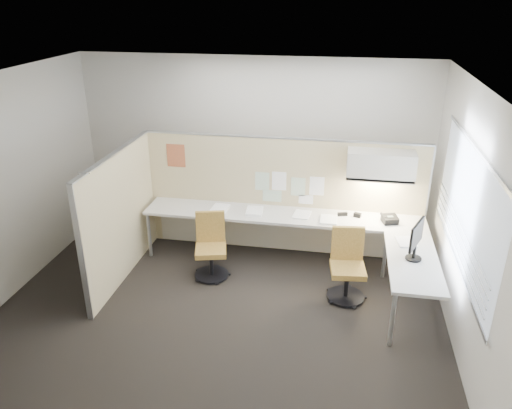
% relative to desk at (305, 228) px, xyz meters
% --- Properties ---
extents(floor, '(5.50, 4.50, 0.01)m').
position_rel_desk_xyz_m(floor, '(-0.93, -1.13, -0.61)').
color(floor, black).
rests_on(floor, ground).
extents(ceiling, '(5.50, 4.50, 0.01)m').
position_rel_desk_xyz_m(ceiling, '(-0.93, -1.13, 2.20)').
color(ceiling, white).
rests_on(ceiling, wall_back).
extents(wall_back, '(5.50, 0.02, 2.80)m').
position_rel_desk_xyz_m(wall_back, '(-0.93, 1.12, 0.80)').
color(wall_back, beige).
rests_on(wall_back, ground).
extents(wall_front, '(5.50, 0.02, 2.80)m').
position_rel_desk_xyz_m(wall_front, '(-0.93, -3.38, 0.80)').
color(wall_front, beige).
rests_on(wall_front, ground).
extents(wall_left, '(0.02, 4.50, 2.80)m').
position_rel_desk_xyz_m(wall_left, '(-3.68, -1.13, 0.80)').
color(wall_left, beige).
rests_on(wall_left, ground).
extents(wall_right, '(0.02, 4.50, 2.80)m').
position_rel_desk_xyz_m(wall_right, '(1.82, -1.13, 0.80)').
color(wall_right, beige).
rests_on(wall_right, ground).
extents(window_pane, '(0.01, 2.80, 1.30)m').
position_rel_desk_xyz_m(window_pane, '(1.79, -1.13, 0.95)').
color(window_pane, '#949DAC').
rests_on(window_pane, wall_right).
extents(partition_back, '(4.10, 0.06, 1.75)m').
position_rel_desk_xyz_m(partition_back, '(-0.38, 0.47, 0.27)').
color(partition_back, tan).
rests_on(partition_back, floor).
extents(partition_left, '(0.06, 2.20, 1.75)m').
position_rel_desk_xyz_m(partition_left, '(-2.43, -0.63, 0.27)').
color(partition_left, tan).
rests_on(partition_left, floor).
extents(desk, '(4.00, 2.07, 0.73)m').
position_rel_desk_xyz_m(desk, '(0.00, 0.00, 0.00)').
color(desk, beige).
rests_on(desk, floor).
extents(overhead_bin, '(0.90, 0.36, 0.38)m').
position_rel_desk_xyz_m(overhead_bin, '(0.97, 0.26, 0.91)').
color(overhead_bin, beige).
rests_on(overhead_bin, partition_back).
extents(task_light_strip, '(0.60, 0.06, 0.02)m').
position_rel_desk_xyz_m(task_light_strip, '(0.97, 0.26, 0.70)').
color(task_light_strip, '#FFEABF').
rests_on(task_light_strip, overhead_bin).
extents(pinned_papers, '(1.01, 0.00, 0.47)m').
position_rel_desk_xyz_m(pinned_papers, '(-0.30, 0.44, 0.43)').
color(pinned_papers, '#8CBF8C').
rests_on(pinned_papers, partition_back).
extents(poster, '(0.28, 0.00, 0.35)m').
position_rel_desk_xyz_m(poster, '(-1.98, 0.44, 0.82)').
color(poster, '#FF5F20').
rests_on(poster, partition_back).
extents(chair_left, '(0.51, 0.52, 0.89)m').
position_rel_desk_xyz_m(chair_left, '(-1.24, -0.45, -0.18)').
color(chair_left, black).
rests_on(chair_left, floor).
extents(chair_right, '(0.48, 0.50, 0.92)m').
position_rel_desk_xyz_m(chair_right, '(0.61, -0.66, -0.17)').
color(chair_right, black).
rests_on(chair_right, floor).
extents(monitor, '(0.20, 0.43, 0.48)m').
position_rel_desk_xyz_m(monitor, '(1.37, -0.86, 0.41)').
color(monitor, black).
rests_on(monitor, desk).
extents(phone, '(0.26, 0.24, 0.12)m').
position_rel_desk_xyz_m(phone, '(1.15, 0.13, 0.18)').
color(phone, black).
rests_on(phone, desk).
extents(stapler, '(0.15, 0.08, 0.05)m').
position_rel_desk_xyz_m(stapler, '(0.51, 0.24, 0.15)').
color(stapler, black).
rests_on(stapler, desk).
extents(tape_dispenser, '(0.11, 0.09, 0.06)m').
position_rel_desk_xyz_m(tape_dispenser, '(0.72, 0.24, 0.16)').
color(tape_dispenser, black).
rests_on(tape_dispenser, desk).
extents(coat_hook, '(0.18, 0.47, 1.41)m').
position_rel_desk_xyz_m(coat_hook, '(-2.51, -1.41, 0.81)').
color(coat_hook, silver).
rests_on(coat_hook, partition_left).
extents(paper_stack_0, '(0.25, 0.32, 0.02)m').
position_rel_desk_xyz_m(paper_stack_0, '(-1.26, 0.17, 0.14)').
color(paper_stack_0, white).
rests_on(paper_stack_0, desk).
extents(paper_stack_1, '(0.25, 0.32, 0.04)m').
position_rel_desk_xyz_m(paper_stack_1, '(-0.74, 0.13, 0.15)').
color(paper_stack_1, white).
rests_on(paper_stack_1, desk).
extents(paper_stack_2, '(0.26, 0.32, 0.02)m').
position_rel_desk_xyz_m(paper_stack_2, '(-0.06, 0.16, 0.14)').
color(paper_stack_2, white).
rests_on(paper_stack_2, desk).
extents(paper_stack_3, '(0.23, 0.30, 0.03)m').
position_rel_desk_xyz_m(paper_stack_3, '(0.33, 0.04, 0.14)').
color(paper_stack_3, white).
rests_on(paper_stack_3, desk).
extents(paper_stack_4, '(0.28, 0.33, 0.02)m').
position_rel_desk_xyz_m(paper_stack_4, '(1.33, -0.43, 0.14)').
color(paper_stack_4, white).
rests_on(paper_stack_4, desk).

